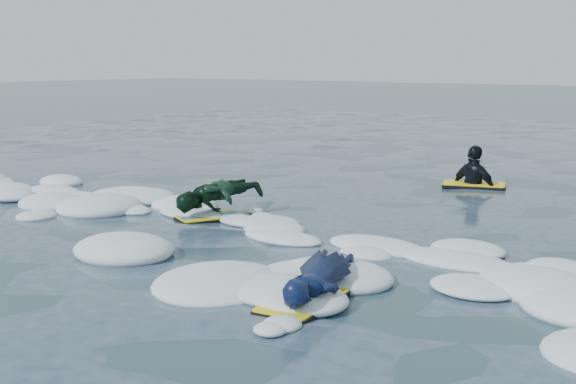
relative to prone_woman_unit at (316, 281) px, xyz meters
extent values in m
plane|color=#1C3345|center=(-2.50, 0.33, -0.19)|extent=(120.00, 120.00, 0.00)
cube|color=black|center=(0.00, -0.22, -0.15)|extent=(0.64, 1.01, 0.05)
cube|color=yellow|center=(0.00, -0.22, -0.12)|extent=(0.61, 0.99, 0.02)
imported|color=#0B1D4E|center=(0.00, 0.03, 0.02)|extent=(0.92, 1.53, 0.34)
cube|color=black|center=(-3.04, 1.93, -0.16)|extent=(0.82, 1.02, 0.04)
cube|color=yellow|center=(-3.04, 1.93, -0.13)|extent=(0.80, 0.99, 0.02)
cube|color=#1979C0|center=(-3.04, 1.93, -0.12)|extent=(0.51, 0.84, 0.01)
imported|color=#0F371F|center=(-3.04, 2.13, 0.10)|extent=(0.86, 1.43, 0.51)
cube|color=black|center=(-1.09, 6.56, -0.15)|extent=(1.18, 0.88, 0.05)
cube|color=yellow|center=(-1.09, 6.56, -0.12)|extent=(1.16, 0.85, 0.02)
imported|color=black|center=(-1.09, 6.56, -0.25)|extent=(0.99, 0.59, 1.58)
camera|label=1|loc=(3.49, -5.28, 1.98)|focal=45.00mm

